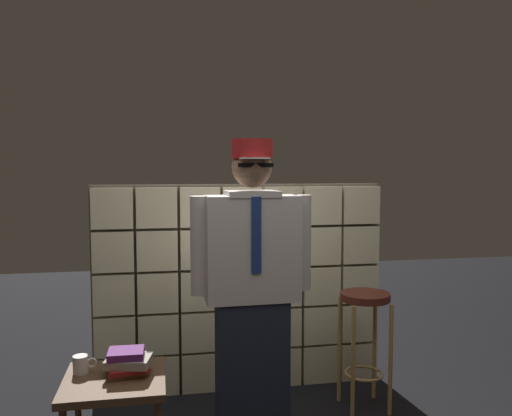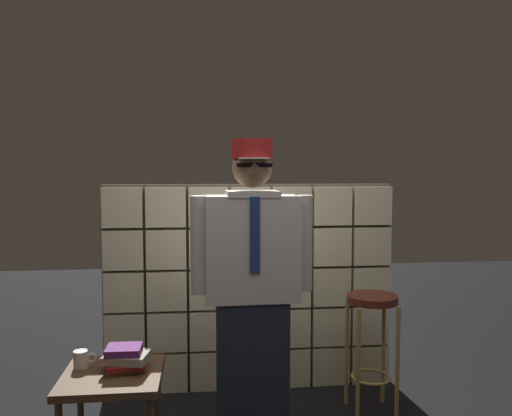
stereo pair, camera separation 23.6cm
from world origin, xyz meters
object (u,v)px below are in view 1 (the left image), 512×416
(standing_person, at_px, (252,288))
(bar_stool, at_px, (365,323))
(side_table, at_px, (115,392))
(coffee_mug, at_px, (81,364))
(book_stack, at_px, (128,362))

(standing_person, distance_m, bar_stool, 0.96)
(side_table, xyz_separation_m, coffee_mug, (-0.18, 0.09, 0.13))
(bar_stool, distance_m, side_table, 1.72)
(side_table, height_order, book_stack, book_stack)
(standing_person, distance_m, book_stack, 0.81)
(standing_person, height_order, bar_stool, standing_person)
(bar_stool, height_order, book_stack, bar_stool)
(side_table, distance_m, coffee_mug, 0.23)
(book_stack, bearing_deg, coffee_mug, 166.87)
(book_stack, bearing_deg, standing_person, 18.58)
(side_table, height_order, coffee_mug, coffee_mug)
(standing_person, relative_size, book_stack, 7.08)
(bar_stool, bearing_deg, standing_person, -160.04)
(standing_person, xyz_separation_m, book_stack, (-0.71, -0.24, -0.31))
(standing_person, bearing_deg, coffee_mug, -170.59)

